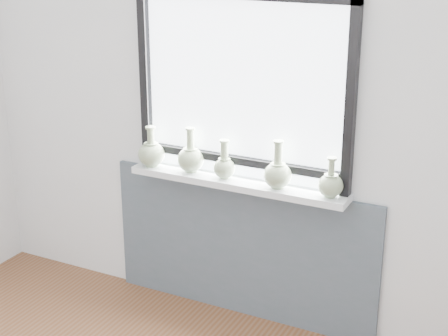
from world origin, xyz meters
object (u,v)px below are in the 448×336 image
at_px(vase_b, 191,158).
at_px(vase_e, 331,184).
at_px(vase_d, 278,173).
at_px(vase_c, 224,166).
at_px(vase_a, 151,153).
at_px(windowsill, 237,183).

bearing_deg(vase_b, vase_e, -1.07).
bearing_deg(vase_d, vase_e, 0.46).
distance_m(vase_b, vase_e, 0.86).
relative_size(vase_d, vase_e, 1.23).
distance_m(vase_c, vase_d, 0.33).
distance_m(vase_c, vase_e, 0.64).
xyz_separation_m(vase_a, vase_d, (0.82, 0.01, 0.00)).
distance_m(windowsill, vase_d, 0.28).
bearing_deg(vase_e, vase_d, -179.54).
bearing_deg(vase_b, windowsill, -0.95).
xyz_separation_m(windowsill, vase_d, (0.26, -0.01, 0.10)).
xyz_separation_m(vase_a, vase_c, (0.48, 0.01, -0.01)).
bearing_deg(vase_e, windowsill, 178.86).
bearing_deg(windowsill, vase_e, -1.14).
relative_size(vase_a, vase_e, 1.12).
height_order(windowsill, vase_d, vase_d).
bearing_deg(vase_e, vase_b, 178.93).
height_order(vase_c, vase_e, vase_c).
relative_size(windowsill, vase_c, 5.80).
bearing_deg(vase_d, vase_c, 178.71).
xyz_separation_m(vase_d, vase_e, (0.30, 0.00, -0.01)).
bearing_deg(vase_c, vase_a, -178.48).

